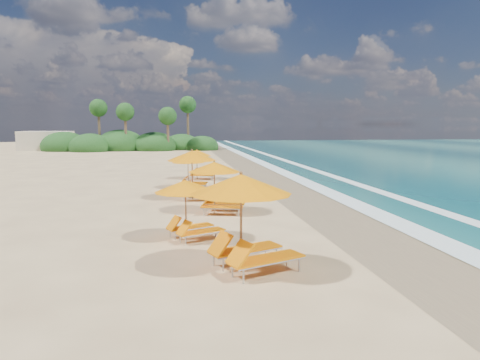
# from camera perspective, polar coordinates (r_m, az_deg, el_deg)

# --- Properties ---
(ground) EXTENTS (160.00, 160.00, 0.00)m
(ground) POSITION_cam_1_polar(r_m,az_deg,el_deg) (20.75, 0.00, -3.29)
(ground) COLOR #D4B17D
(ground) RESTS_ON ground
(wet_sand) EXTENTS (4.00, 160.00, 0.01)m
(wet_sand) POSITION_cam_1_polar(r_m,az_deg,el_deg) (21.70, 10.52, -2.93)
(wet_sand) COLOR #8E7B55
(wet_sand) RESTS_ON ground
(surf_foam) EXTENTS (4.00, 160.00, 0.01)m
(surf_foam) POSITION_cam_1_polar(r_m,az_deg,el_deg) (22.72, 16.97, -2.61)
(surf_foam) COLOR white
(surf_foam) RESTS_ON ground
(station_0) EXTENTS (3.45, 3.40, 2.66)m
(station_0) POSITION_cam_1_polar(r_m,az_deg,el_deg) (11.27, 1.03, -4.67)
(station_0) COLOR olive
(station_0) RESTS_ON ground
(station_1) EXTENTS (2.73, 2.71, 2.08)m
(station_1) POSITION_cam_1_polar(r_m,az_deg,el_deg) (14.47, -6.60, -3.32)
(station_1) COLOR olive
(station_1) RESTS_ON ground
(station_2) EXTENTS (2.85, 2.76, 2.30)m
(station_2) POSITION_cam_1_polar(r_m,az_deg,el_deg) (18.69, -2.87, -0.48)
(station_2) COLOR olive
(station_2) RESTS_ON ground
(station_3) EXTENTS (2.92, 2.74, 2.58)m
(station_3) POSITION_cam_1_polar(r_m,az_deg,el_deg) (22.19, -5.82, 1.14)
(station_3) COLOR olive
(station_3) RESTS_ON ground
(station_4) EXTENTS (2.41, 2.31, 1.99)m
(station_4) POSITION_cam_1_polar(r_m,az_deg,el_deg) (26.09, -6.53, 1.34)
(station_4) COLOR olive
(station_4) RESTS_ON ground
(station_5) EXTENTS (2.53, 2.41, 2.11)m
(station_5) POSITION_cam_1_polar(r_m,az_deg,el_deg) (30.35, -5.39, 2.32)
(station_5) COLOR olive
(station_5) RESTS_ON ground
(treeline) EXTENTS (25.80, 8.80, 9.74)m
(treeline) POSITION_cam_1_polar(r_m,az_deg,el_deg) (66.10, -14.60, 4.68)
(treeline) COLOR #163D14
(treeline) RESTS_ON ground
(beach_building) EXTENTS (7.00, 5.00, 2.80)m
(beach_building) POSITION_cam_1_polar(r_m,az_deg,el_deg) (70.80, -24.18, 4.76)
(beach_building) COLOR beige
(beach_building) RESTS_ON ground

